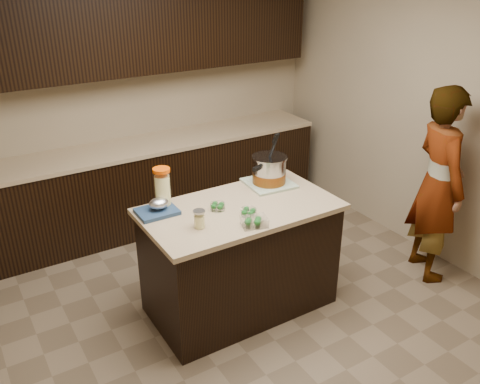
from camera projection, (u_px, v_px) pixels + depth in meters
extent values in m
plane|color=brown|center=(240.00, 305.00, 4.16)|extent=(4.00, 4.00, 0.00)
cube|color=tan|center=(137.00, 92.00, 5.14)|extent=(4.00, 0.04, 2.70)
cube|color=tan|center=(430.00, 109.00, 4.54)|extent=(0.04, 4.00, 2.70)
cube|color=black|center=(155.00, 185.00, 5.29)|extent=(3.60, 0.60, 0.86)
cube|color=tan|center=(152.00, 144.00, 5.10)|extent=(3.60, 0.63, 0.04)
cube|color=black|center=(138.00, 32.00, 4.74)|extent=(3.60, 0.35, 0.75)
cube|color=black|center=(240.00, 260.00, 3.98)|extent=(1.40, 0.75, 0.86)
cube|color=tan|center=(240.00, 209.00, 3.79)|extent=(1.46, 0.81, 0.04)
cube|color=#608559|center=(269.00, 183.00, 4.14)|extent=(0.39, 0.39, 0.02)
cylinder|color=#B7B7BC|center=(269.00, 170.00, 4.10)|extent=(0.34, 0.34, 0.21)
cylinder|color=brown|center=(269.00, 177.00, 4.12)|extent=(0.34, 0.34, 0.09)
cylinder|color=#B7B7BC|center=(270.00, 157.00, 4.05)|extent=(0.36, 0.36, 0.01)
cube|color=black|center=(257.00, 169.00, 3.95)|extent=(0.07, 0.05, 0.03)
cube|color=black|center=(282.00, 157.00, 4.18)|extent=(0.07, 0.05, 0.03)
cylinder|color=black|center=(272.00, 151.00, 4.00)|extent=(0.06, 0.11, 0.26)
cylinder|color=#F9EF98|center=(163.00, 192.00, 3.72)|extent=(0.15, 0.15, 0.25)
cylinder|color=white|center=(163.00, 190.00, 3.71)|extent=(0.16, 0.16, 0.29)
cylinder|color=#DF4A04|center=(161.00, 170.00, 3.64)|extent=(0.17, 0.17, 0.02)
cylinder|color=#F9EF98|center=(199.00, 222.00, 3.47)|extent=(0.09, 0.09, 0.09)
cylinder|color=white|center=(199.00, 220.00, 3.46)|extent=(0.10, 0.10, 0.12)
cylinder|color=silver|center=(199.00, 211.00, 3.44)|extent=(0.11, 0.11, 0.02)
cylinder|color=silver|center=(218.00, 206.00, 3.72)|extent=(0.14, 0.14, 0.05)
cylinder|color=silver|center=(249.00, 212.00, 3.64)|extent=(0.15, 0.15, 0.05)
cube|color=silver|center=(254.00, 222.00, 3.50)|extent=(0.20, 0.17, 0.06)
cube|color=navy|center=(157.00, 212.00, 3.67)|extent=(0.29, 0.23, 0.03)
ellipsoid|color=silver|center=(159.00, 204.00, 3.66)|extent=(0.15, 0.12, 0.08)
imported|color=gray|center=(438.00, 185.00, 4.27)|extent=(0.61, 0.73, 1.69)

